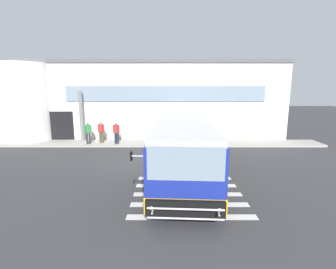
{
  "coord_description": "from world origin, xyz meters",
  "views": [
    {
      "loc": [
        1.2,
        -13.56,
        4.27
      ],
      "look_at": [
        1.22,
        0.94,
        1.5
      ],
      "focal_mm": 26.3,
      "sensor_mm": 36.0,
      "label": 1
    }
  ],
  "objects_px": {
    "bus_main_foreground": "(184,145)",
    "passenger_near_column": "(88,132)",
    "passenger_by_doorway": "(101,131)",
    "passenger_at_curb_edge": "(116,131)",
    "entry_support_column": "(81,116)"
  },
  "relations": [
    {
      "from": "bus_main_foreground",
      "to": "passenger_near_column",
      "type": "distance_m",
      "value": 8.65
    },
    {
      "from": "passenger_by_doorway",
      "to": "passenger_at_curb_edge",
      "type": "relative_size",
      "value": 1.0
    },
    {
      "from": "passenger_by_doorway",
      "to": "passenger_at_curb_edge",
      "type": "bearing_deg",
      "value": -16.22
    },
    {
      "from": "passenger_near_column",
      "to": "passenger_by_doorway",
      "type": "distance_m",
      "value": 0.94
    },
    {
      "from": "passenger_by_doorway",
      "to": "bus_main_foreground",
      "type": "bearing_deg",
      "value": -44.41
    },
    {
      "from": "bus_main_foreground",
      "to": "passenger_near_column",
      "type": "bearing_deg",
      "value": 141.37
    },
    {
      "from": "passenger_near_column",
      "to": "passenger_at_curb_edge",
      "type": "bearing_deg",
      "value": 0.49
    },
    {
      "from": "entry_support_column",
      "to": "passenger_at_curb_edge",
      "type": "distance_m",
      "value": 3.24
    },
    {
      "from": "bus_main_foreground",
      "to": "passenger_by_doorway",
      "type": "distance_m",
      "value": 8.25
    },
    {
      "from": "entry_support_column",
      "to": "bus_main_foreground",
      "type": "distance_m",
      "value": 9.99
    },
    {
      "from": "bus_main_foreground",
      "to": "passenger_by_doorway",
      "type": "relative_size",
      "value": 6.9
    },
    {
      "from": "entry_support_column",
      "to": "passenger_by_doorway",
      "type": "bearing_deg",
      "value": -23.25
    },
    {
      "from": "bus_main_foreground",
      "to": "passenger_at_curb_edge",
      "type": "distance_m",
      "value": 7.15
    },
    {
      "from": "passenger_by_doorway",
      "to": "passenger_at_curb_edge",
      "type": "xyz_separation_m",
      "value": [
        1.22,
        -0.36,
        0.0
      ]
    },
    {
      "from": "passenger_near_column",
      "to": "bus_main_foreground",
      "type": "bearing_deg",
      "value": -38.63
    }
  ]
}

